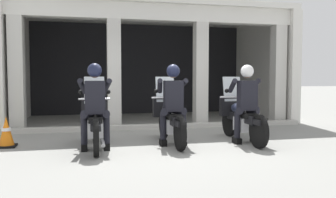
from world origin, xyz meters
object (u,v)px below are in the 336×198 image
Objects in this scene: motorcycle_left at (95,121)px; police_officer_center at (173,98)px; traffic_cone_flank at (6,132)px; police_officer_right at (246,97)px; motorcycle_center at (170,118)px; motorcycle_right at (240,117)px; police_officer_left at (95,99)px.

police_officer_center is (1.49, -0.14, 0.44)m from motorcycle_left.
motorcycle_left is 1.71m from traffic_cone_flank.
motorcycle_center is at bearing 162.33° from police_officer_right.
motorcycle_left and motorcycle_right have the same top height.
motorcycle_center is 3.46× the size of traffic_cone_flank.
traffic_cone_flank is (-4.64, 0.35, -0.21)m from motorcycle_right.
police_officer_right reaches higher than motorcycle_right.
motorcycle_right is (2.99, 0.31, -0.44)m from police_officer_left.
police_officer_right is (-0.00, -0.28, 0.44)m from motorcycle_right.
police_officer_center and police_officer_right have the same top height.
police_officer_center is 1.50m from police_officer_right.
motorcycle_right is 0.52m from police_officer_right.
traffic_cone_flank is at bearing 173.31° from motorcycle_right.
police_officer_right is (2.99, -0.26, 0.44)m from motorcycle_left.
police_officer_left reaches higher than motorcycle_left.
motorcycle_left is at bearing 88.42° from police_officer_left.
police_officer_center is (-0.00, -0.28, 0.44)m from motorcycle_center.
motorcycle_center is 1.29× the size of police_officer_right.
police_officer_right reaches higher than motorcycle_left.
motorcycle_left is 1.50m from motorcycle_center.
motorcycle_right is at bearing -4.36° from traffic_cone_flank.
motorcycle_center is 1.50m from motorcycle_right.
police_officer_center is 1.00× the size of police_officer_right.
motorcycle_center and motorcycle_right have the same top height.
motorcycle_left is at bearing 172.39° from police_officer_center.
motorcycle_left is at bearing -176.76° from motorcycle_center.
motorcycle_center is 0.52m from police_officer_center.
police_officer_left is 0.78× the size of motorcycle_center.
police_officer_left is at bearing 178.09° from police_officer_right.
police_officer_center is at bearing -176.31° from motorcycle_right.
police_officer_left is 3.04m from motorcycle_right.
motorcycle_center is 1.29× the size of police_officer_center.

